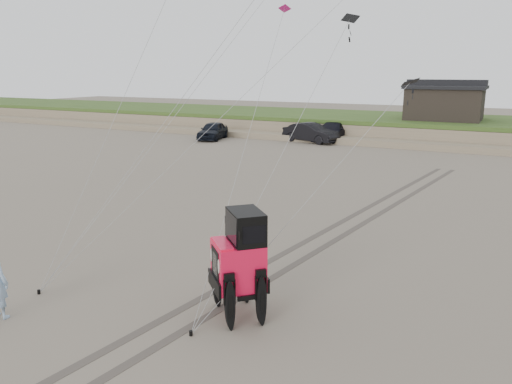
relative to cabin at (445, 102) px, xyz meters
The scene contains 10 objects.
ground 37.20m from the cabin, 93.09° to the right, with size 160.00×160.00×0.00m, color #6B6054.
dune_ridge 3.18m from the cabin, 165.96° to the left, with size 160.00×14.25×1.73m.
cabin is the anchor object (origin of this frame).
truck_a 20.04m from the cabin, 153.02° to the right, with size 1.78×4.42×1.51m, color black.
truck_b 11.96m from the cabin, 144.04° to the right, with size 1.68×4.83×1.59m, color black.
truck_c 9.92m from the cabin, 148.13° to the right, with size 2.23×5.48×1.59m, color black.
jeep 36.06m from the cabin, 90.05° to the right, with size 2.43×5.64×2.10m, color #FF123E, non-canonical shape.
stake_main 37.95m from the cabin, 98.13° to the right, with size 0.08×0.08×0.12m, color black.
stake_aux 37.50m from the cabin, 90.76° to the right, with size 0.08×0.08×0.12m, color black.
tire_tracks 29.18m from the cabin, 90.00° to the right, with size 5.22×29.74×0.01m.
Camera 1 is at (7.47, -8.70, 5.81)m, focal length 35.00 mm.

